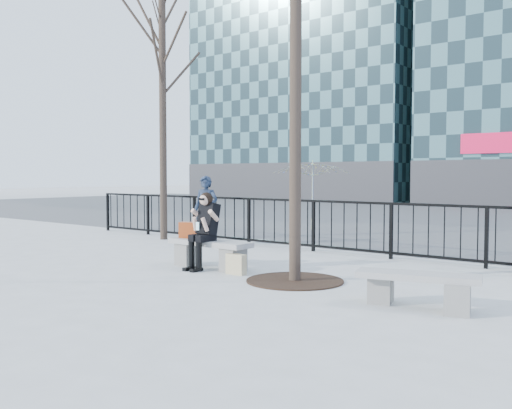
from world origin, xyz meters
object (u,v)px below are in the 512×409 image
Objects in this scene: bench_main at (210,251)px; seated_woman at (203,231)px; standing_man at (206,210)px; bench_second at (418,287)px.

bench_main is 1.23× the size of seated_woman.
standing_man is at bearing 133.31° from seated_woman.
bench_main is at bearing 90.00° from seated_woman.
standing_man is at bearing 135.18° from bench_main.
seated_woman is at bearing -66.63° from standing_man.
bench_main is 0.40m from seated_woman.
bench_second is (4.08, -0.59, -0.03)m from bench_main.
bench_main is at bearing -64.76° from standing_man.
bench_main is 3.41m from standing_man.
seated_woman reaches higher than bench_main.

